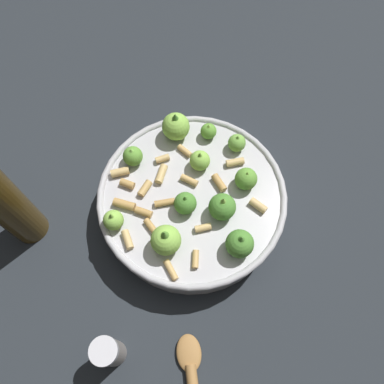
{
  "coord_description": "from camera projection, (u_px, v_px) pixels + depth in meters",
  "views": [
    {
      "loc": [
        -0.1,
        0.23,
        0.6
      ],
      "look_at": [
        0.0,
        0.0,
        0.07
      ],
      "focal_mm": 35.87,
      "sensor_mm": 36.0,
      "label": 1
    }
  ],
  "objects": [
    {
      "name": "cooking_pan",
      "position": [
        192.0,
        200.0,
        0.62
      ],
      "size": [
        0.3,
        0.3,
        0.12
      ],
      "color": "#B7B7BC",
      "rests_on": "ground"
    },
    {
      "name": "olive_oil_bottle",
      "position": [
        4.0,
        203.0,
        0.54
      ],
      "size": [
        0.06,
        0.06,
        0.24
      ],
      "color": "#4C3814",
      "rests_on": "ground"
    },
    {
      "name": "ground_plane",
      "position": [
        192.0,
        209.0,
        0.65
      ],
      "size": [
        2.4,
        2.4,
        0.0
      ],
      "primitive_type": "plane",
      "color": "#23282D"
    },
    {
      "name": "pepper_shaker",
      "position": [
        109.0,
        352.0,
        0.52
      ],
      "size": [
        0.04,
        0.04,
        0.08
      ],
      "color": "gray",
      "rests_on": "ground"
    }
  ]
}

